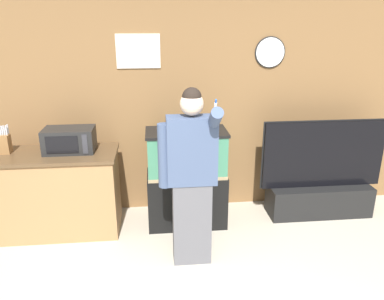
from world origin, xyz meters
The scene contains 7 objects.
wall_back_paneled centered at (0.00, 2.60, 1.30)m, with size 10.00×0.08×2.60m.
counter_island centered at (-1.36, 2.10, 0.47)m, with size 1.51×0.64×0.94m.
microwave centered at (-1.11, 2.14, 1.07)m, with size 0.53×0.34×0.26m.
knife_block centered at (-1.79, 2.16, 1.06)m, with size 0.12×0.11×0.31m.
aquarium_on_stand centered at (0.17, 2.13, 0.57)m, with size 0.91×0.49×1.14m.
tv_on_stand centered at (1.83, 2.18, 0.35)m, with size 1.51×0.40×1.20m.
person_standing centered at (0.14, 1.38, 0.91)m, with size 0.55×0.42×1.75m.
Camera 1 is at (-0.18, -1.85, 2.29)m, focal length 35.00 mm.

